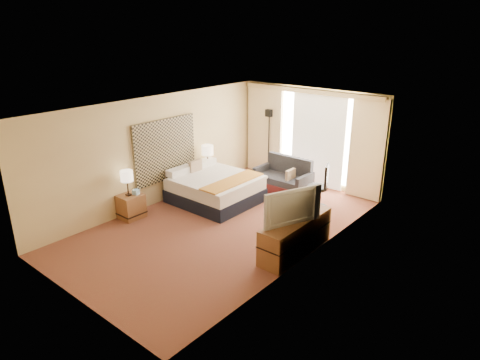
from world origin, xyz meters
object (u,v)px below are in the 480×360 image
Objects in this scene: floor_lamp at (269,129)px; lamp_left at (127,176)px; nightstand_right at (208,177)px; lamp_right at (208,151)px; desk_chair at (320,189)px; loveseat at (284,180)px; media_dresser at (296,236)px; bed at (215,188)px; television at (289,205)px; nightstand_left at (131,206)px.

floor_lamp reaches higher than lamp_left.
lamp_right is (0.03, -0.03, 0.76)m from nightstand_right.
nightstand_right is 3.08m from desk_chair.
loveseat is 4.06m from lamp_left.
desk_chair reaches higher than media_dresser.
loveseat is 2.14m from lamp_right.
bed is at bearing 163.61° from media_dresser.
bed is at bearing -36.27° from lamp_right.
nightstand_right is 0.88× the size of lamp_right.
television reaches higher than loveseat.
floor_lamp reaches higher than nightstand_left.
loveseat is 2.46× the size of lamp_left.
floor_lamp is at bearing 144.33° from loveseat.
television is at bearing -49.09° from floor_lamp.
lamp_left reaches higher than desk_chair.
media_dresser is (3.70, -1.45, 0.07)m from nightstand_right.
television is at bearing -104.95° from media_dresser.
nightstand_left is at bearing -155.53° from desk_chair.
television is (3.65, 0.86, 0.76)m from nightstand_left.
floor_lamp is (0.63, 4.35, 1.08)m from nightstand_left.
lamp_right is (0.03, 2.47, 0.76)m from nightstand_left.
lamp_right reaches higher than desk_chair.
loveseat is at bearing 140.73° from desk_chair.
lamp_right is at bearing -147.08° from loveseat.
lamp_left is (-2.99, -3.22, 0.51)m from desk_chair.
nightstand_left is 0.29× the size of floor_lamp.
floor_lamp is 2.78m from desk_chair.
media_dresser reaches higher than nightstand_right.
floor_lamp is at bearing 94.25° from bed.
nightstand_right is 0.29× the size of floor_lamp.
television is (2.84, -1.04, 0.70)m from bed.
media_dresser is at bearing 15.84° from nightstand_left.
floor_lamp is (0.63, 1.85, 1.08)m from nightstand_right.
floor_lamp is 4.62m from television.
desk_chair is 1.76× the size of lamp_right.
desk_chair is 1.89× the size of lamp_left.
loveseat is 3.40m from television.
nightstand_left is 0.95× the size of lamp_left.
floor_lamp reaches higher than nightstand_right.
desk_chair reaches higher than nightstand_left.
bed reaches higher than media_dresser.
media_dresser is 3.99m from lamp_right.
lamp_right is at bearing 89.37° from television.
nightstand_left is 4.37m from desk_chair.
lamp_right is (0.02, 2.52, 0.03)m from lamp_left.
desk_chair is at bearing 30.22° from bed.
floor_lamp is at bearing 132.95° from media_dresser.
bed is 3.07× the size of lamp_right.
loveseat reaches higher than media_dresser.
loveseat is (-1.98, 2.51, -0.06)m from media_dresser.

